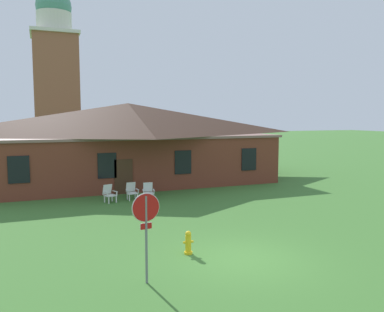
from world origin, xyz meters
The scene contains 8 objects.
ground_plane centered at (0.00, 0.00, 0.00)m, with size 200.00×200.00×0.00m, color #3D702D.
brick_building centered at (0.00, 17.18, 2.85)m, with size 19.75×10.40×5.60m.
dome_tower centered at (-4.00, 36.75, 9.08)m, with size 5.18×5.18×19.80m.
stop_sign centered at (-3.38, -0.61, 1.79)m, with size 0.80×0.13×2.54m.
lawn_chair_by_porch centered at (-2.61, 10.19, 0.50)m, with size 0.77×0.82×0.96m.
lawn_chair_near_door centered at (-1.32, 10.42, 0.50)m, with size 0.66×0.69×0.96m.
lawn_chair_left_end centered at (-0.48, 10.02, 0.50)m, with size 0.71×0.75×0.96m.
fire_hydrant centered at (-1.49, 1.13, 0.38)m, with size 0.36×0.28×0.79m.
Camera 1 is at (-6.02, -10.74, 4.58)m, focal length 36.40 mm.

